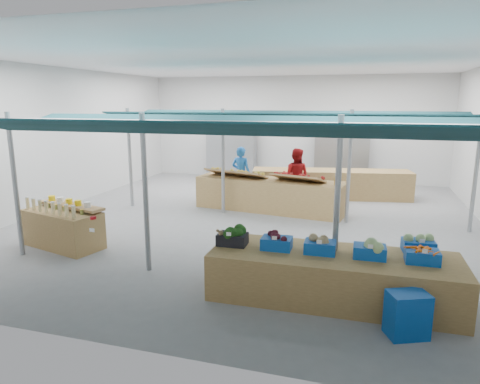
{
  "coord_description": "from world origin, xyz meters",
  "views": [
    {
      "loc": [
        2.91,
        -10.97,
        3.21
      ],
      "look_at": [
        0.13,
        -1.6,
        1.12
      ],
      "focal_mm": 32.0,
      "sensor_mm": 36.0,
      "label": 1
    }
  ],
  "objects": [
    {
      "name": "floor",
      "position": [
        0.0,
        0.0,
        0.0
      ],
      "size": [
        13.0,
        13.0,
        0.0
      ],
      "primitive_type": "plane",
      "color": "slate",
      "rests_on": "ground"
    },
    {
      "name": "hall",
      "position": [
        0.0,
        1.44,
        2.65
      ],
      "size": [
        13.0,
        13.0,
        13.0
      ],
      "color": "silver",
      "rests_on": "ground"
    },
    {
      "name": "pole_grid",
      "position": [
        0.75,
        -1.75,
        1.81
      ],
      "size": [
        10.0,
        4.6,
        3.0
      ],
      "color": "gray",
      "rests_on": "floor"
    },
    {
      "name": "awnings",
      "position": [
        0.75,
        -1.75,
        2.78
      ],
      "size": [
        9.5,
        7.08,
        0.3
      ],
      "color": "#0B2B2F",
      "rests_on": "pole_grid"
    },
    {
      "name": "back_shelving_left",
      "position": [
        -2.5,
        6.0,
        1.0
      ],
      "size": [
        2.0,
        0.5,
        2.0
      ],
      "primitive_type": "cube",
      "color": "#B23F33",
      "rests_on": "floor"
    },
    {
      "name": "back_shelving_right",
      "position": [
        2.0,
        6.0,
        1.0
      ],
      "size": [
        2.0,
        0.5,
        2.0
      ],
      "primitive_type": "cube",
      "color": "#B23F33",
      "rests_on": "floor"
    },
    {
      "name": "bottle_shelf",
      "position": [
        -3.47,
        -3.29,
        0.45
      ],
      "size": [
        2.0,
        1.5,
        1.1
      ],
      "rotation": [
        0.0,
        0.0,
        -0.25
      ],
      "color": "olive",
      "rests_on": "floor"
    },
    {
      "name": "veg_counter",
      "position": [
        2.5,
        -4.25,
        0.39
      ],
      "size": [
        4.0,
        1.37,
        0.77
      ],
      "primitive_type": "cube",
      "rotation": [
        0.0,
        0.0,
        0.01
      ],
      "color": "olive",
      "rests_on": "floor"
    },
    {
      "name": "fruit_counter",
      "position": [
        0.22,
        1.16,
        0.47
      ],
      "size": [
        4.51,
        1.63,
        0.95
      ],
      "primitive_type": "cube",
      "rotation": [
        0.0,
        0.0,
        -0.13
      ],
      "color": "olive",
      "rests_on": "floor"
    },
    {
      "name": "far_counter",
      "position": [
        1.82,
        3.44,
        0.47
      ],
      "size": [
        5.32,
        1.97,
        0.94
      ],
      "primitive_type": "cube",
      "rotation": [
        0.0,
        0.0,
        0.18
      ],
      "color": "olive",
      "rests_on": "floor"
    },
    {
      "name": "crate_stack",
      "position": [
        3.59,
        -5.13,
        0.32
      ],
      "size": [
        0.64,
        0.56,
        0.64
      ],
      "primitive_type": "cube",
      "rotation": [
        0.0,
        0.0,
        0.41
      ],
      "color": "#0F4AA6",
      "rests_on": "floor"
    },
    {
      "name": "vendor_left",
      "position": [
        -0.98,
        2.26,
        0.88
      ],
      "size": [
        0.69,
        0.5,
        1.76
      ],
      "primitive_type": "imported",
      "rotation": [
        0.0,
        0.0,
        3.01
      ],
      "color": "blue",
      "rests_on": "floor"
    },
    {
      "name": "vendor_right",
      "position": [
        0.82,
        2.26,
        0.88
      ],
      "size": [
        0.94,
        0.78,
        1.76
      ],
      "primitive_type": "imported",
      "rotation": [
        0.0,
        0.0,
        3.01
      ],
      "color": "maroon",
      "rests_on": "floor"
    },
    {
      "name": "crate_broccoli",
      "position": [
        0.79,
        -4.27,
        0.93
      ],
      "size": [
        0.51,
        0.41,
        0.35
      ],
      "rotation": [
        0.0,
        0.0,
        0.02
      ],
      "color": "black",
      "rests_on": "veg_counter"
    },
    {
      "name": "crate_beets",
      "position": [
        1.56,
        -4.26,
        0.91
      ],
      "size": [
        0.51,
        0.41,
        0.29
      ],
      "rotation": [
        0.0,
        0.0,
        0.02
      ],
      "color": "#0F4AA6",
      "rests_on": "veg_counter"
    },
    {
      "name": "crate_celeriac",
      "position": [
        2.28,
        -4.25,
        0.92
      ],
      "size": [
        0.51,
        0.41,
        0.31
      ],
      "rotation": [
        0.0,
        0.0,
        0.02
      ],
      "color": "#0F4AA6",
      "rests_on": "veg_counter"
    },
    {
      "name": "crate_cabbage",
      "position": [
        3.05,
        -4.24,
        0.93
      ],
      "size": [
        0.51,
        0.41,
        0.35
      ],
      "rotation": [
        0.0,
        0.0,
        0.02
      ],
      "color": "#0F4AA6",
      "rests_on": "veg_counter"
    },
    {
      "name": "crate_carrots",
      "position": [
        3.83,
        -4.23,
        0.89
      ],
      "size": [
        0.51,
        0.41,
        0.29
      ],
      "rotation": [
        0.0,
        0.0,
        0.02
      ],
      "color": "#0F4AA6",
      "rests_on": "veg_counter"
    },
    {
      "name": "sparrow",
      "position": [
        0.61,
        -4.4,
        1.02
      ],
      "size": [
        0.12,
        0.09,
        0.11
      ],
      "rotation": [
        0.0,
        0.0,
        0.02
      ],
      "color": "brown",
      "rests_on": "crate_broccoli"
    },
    {
      "name": "pole_ribbon",
      "position": [
        -1.85,
        -4.47,
        1.08
      ],
      "size": [
        0.12,
        0.12,
        0.28
      ],
      "color": "#AB0B10",
      "rests_on": "pole_grid"
    },
    {
      "name": "apple_heap_yellow",
      "position": [
        -0.83,
        1.2,
        1.11
      ],
      "size": [
        2.02,
        1.18,
        0.27
      ],
      "rotation": [
        0.0,
        0.0,
        -0.27
      ],
      "color": "#997247",
      "rests_on": "fruit_counter"
    },
    {
      "name": "apple_heap_red",
      "position": [
        1.09,
        0.93,
        1.11
      ],
      "size": [
        1.63,
        1.07,
        0.27
      ],
      "rotation": [
        0.0,
        0.0,
        -0.27
      ],
      "color": "#997247",
      "rests_on": "fruit_counter"
    },
    {
      "name": "pineapple",
      "position": [
        2.18,
        0.79,
        1.13
      ],
      "size": [
        0.14,
        0.14,
        0.39
      ],
      "rotation": [
        0.0,
        0.0,
        -0.27
      ],
      "color": "#8C6019",
      "rests_on": "fruit_counter"
    },
    {
      "name": "crate_extra",
      "position": [
        3.82,
        -3.73,
        0.92
      ],
      "size": [
        0.54,
        0.43,
        0.32
      ],
      "rotation": [
        0.0,
        0.0,
        0.11
      ],
      "color": "#0F4AA6",
      "rests_on": "veg_counter"
    }
  ]
}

